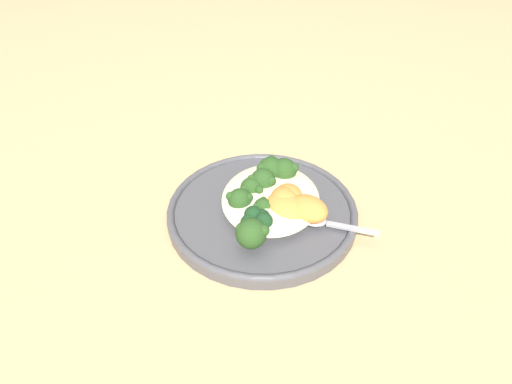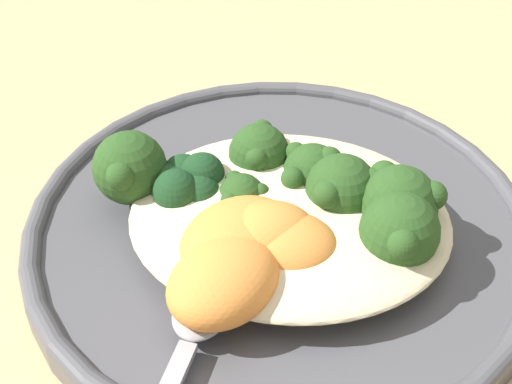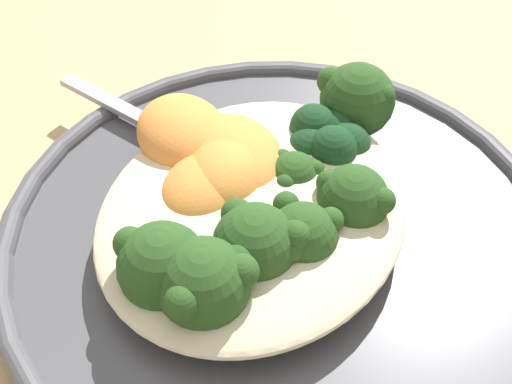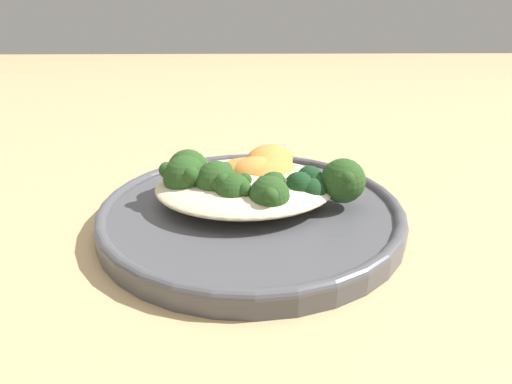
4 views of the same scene
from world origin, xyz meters
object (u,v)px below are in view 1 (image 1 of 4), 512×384
(broccoli_stalk_0, at_px, (284,174))
(broccoli_stalk_1, at_px, (273,174))
(broccoli_stalk_3, at_px, (260,191))
(kale_tuft, at_px, (257,221))
(broccoli_stalk_2, at_px, (265,183))
(broccoli_stalk_5, at_px, (269,205))
(plate, at_px, (262,210))
(broccoli_stalk_4, at_px, (251,200))
(sweet_potato_chunk_2, at_px, (308,209))
(sweet_potato_chunk_0, at_px, (284,200))
(broccoli_stalk_6, at_px, (256,229))
(quinoa_mound, at_px, (270,199))
(sweet_potato_chunk_1, at_px, (286,207))
(sweet_potato_chunk_3, at_px, (288,197))
(spoon, at_px, (321,221))

(broccoli_stalk_0, height_order, broccoli_stalk_1, same)
(broccoli_stalk_3, height_order, kale_tuft, broccoli_stalk_3)
(broccoli_stalk_2, xyz_separation_m, broccoli_stalk_5, (0.04, 0.01, -0.01))
(plate, relative_size, broccoli_stalk_5, 4.40)
(broccoli_stalk_4, xyz_separation_m, sweet_potato_chunk_2, (0.01, 0.09, 0.00))
(plate, height_order, sweet_potato_chunk_0, sweet_potato_chunk_0)
(broccoli_stalk_2, xyz_separation_m, broccoli_stalk_4, (0.04, -0.02, -0.00))
(broccoli_stalk_6, xyz_separation_m, sweet_potato_chunk_2, (-0.05, 0.07, -0.00))
(quinoa_mound, xyz_separation_m, broccoli_stalk_0, (-0.06, 0.02, 0.01))
(plate, bearing_deg, quinoa_mound, 95.61)
(sweet_potato_chunk_1, bearing_deg, broccoli_stalk_0, -173.85)
(broccoli_stalk_6, distance_m, sweet_potato_chunk_0, 0.08)
(broccoli_stalk_0, bearing_deg, sweet_potato_chunk_0, 177.90)
(sweet_potato_chunk_3, relative_size, kale_tuft, 1.20)
(broccoli_stalk_0, bearing_deg, sweet_potato_chunk_3, -176.44)
(spoon, bearing_deg, sweet_potato_chunk_0, 162.19)
(broccoli_stalk_0, bearing_deg, sweet_potato_chunk_2, -159.64)
(plate, bearing_deg, sweet_potato_chunk_2, 72.42)
(plate, relative_size, broccoli_stalk_6, 2.39)
(broccoli_stalk_6, relative_size, sweet_potato_chunk_3, 2.22)
(spoon, bearing_deg, kale_tuft, -157.48)
(broccoli_stalk_5, distance_m, sweet_potato_chunk_3, 0.03)
(plate, xyz_separation_m, kale_tuft, (0.05, -0.00, 0.03))
(broccoli_stalk_3, bearing_deg, sweet_potato_chunk_2, 165.16)
(broccoli_stalk_6, xyz_separation_m, sweet_potato_chunk_1, (-0.06, 0.04, -0.00))
(plate, relative_size, kale_tuft, 6.34)
(broccoli_stalk_3, bearing_deg, sweet_potato_chunk_3, 178.81)
(quinoa_mound, xyz_separation_m, sweet_potato_chunk_1, (0.02, 0.03, 0.00))
(kale_tuft, distance_m, spoon, 0.09)
(quinoa_mound, bearing_deg, plate, -84.39)
(broccoli_stalk_3, distance_m, sweet_potato_chunk_2, 0.08)
(broccoli_stalk_1, relative_size, broccoli_stalk_4, 0.89)
(sweet_potato_chunk_1, distance_m, sweet_potato_chunk_3, 0.02)
(plate, distance_m, broccoli_stalk_4, 0.03)
(broccoli_stalk_4, bearing_deg, kale_tuft, 88.93)
(broccoli_stalk_1, bearing_deg, quinoa_mound, 154.69)
(broccoli_stalk_6, distance_m, sweet_potato_chunk_1, 0.07)
(broccoli_stalk_5, relative_size, broccoli_stalk_6, 0.54)
(broccoli_stalk_1, bearing_deg, sweet_potato_chunk_0, 174.80)
(broccoli_stalk_4, bearing_deg, plate, -165.35)
(sweet_potato_chunk_0, relative_size, sweet_potato_chunk_3, 0.96)
(broccoli_stalk_6, xyz_separation_m, spoon, (-0.04, 0.09, -0.01))
(plate, height_order, broccoli_stalk_4, broccoli_stalk_4)
(kale_tuft, bearing_deg, broccoli_stalk_5, 160.89)
(broccoli_stalk_0, height_order, spoon, broccoli_stalk_0)
(broccoli_stalk_6, height_order, sweet_potato_chunk_2, broccoli_stalk_6)
(sweet_potato_chunk_3, bearing_deg, broccoli_stalk_6, -26.37)
(broccoli_stalk_1, height_order, broccoli_stalk_2, broccoli_stalk_1)
(broccoli_stalk_0, relative_size, broccoli_stalk_5, 1.50)
(broccoli_stalk_4, bearing_deg, broccoli_stalk_5, 153.92)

